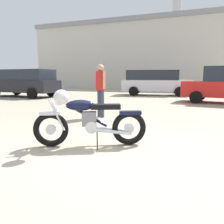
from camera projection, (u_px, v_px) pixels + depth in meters
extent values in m
plane|color=tan|center=(103.00, 151.00, 3.82)|extent=(80.00, 80.00, 0.00)
torus|color=black|center=(51.00, 129.00, 4.02)|extent=(0.63, 0.36, 0.64)
cylinder|color=silver|center=(51.00, 129.00, 4.02)|extent=(0.20, 0.15, 0.18)
torus|color=black|center=(129.00, 128.00, 4.12)|extent=(0.63, 0.36, 0.64)
cylinder|color=silver|center=(129.00, 128.00, 4.12)|extent=(0.20, 0.15, 0.18)
cube|color=silver|center=(50.00, 113.00, 3.97)|extent=(0.38, 0.26, 0.06)
cube|color=black|center=(130.00, 113.00, 4.08)|extent=(0.42, 0.28, 0.07)
cylinder|color=silver|center=(57.00, 115.00, 3.91)|extent=(0.28, 0.15, 0.58)
cylinder|color=silver|center=(58.00, 113.00, 4.06)|extent=(0.28, 0.15, 0.58)
sphere|color=silver|center=(59.00, 101.00, 3.95)|extent=(0.17, 0.17, 0.17)
cylinder|color=silver|center=(64.00, 97.00, 3.94)|extent=(0.27, 0.58, 0.03)
sphere|color=silver|center=(61.00, 97.00, 3.64)|extent=(0.25, 0.25, 0.25)
cylinder|color=black|center=(87.00, 115.00, 4.03)|extent=(0.72, 0.35, 0.47)
ellipsoid|color=black|center=(80.00, 105.00, 3.99)|extent=(0.56, 0.41, 0.20)
cube|color=black|center=(105.00, 107.00, 4.03)|extent=(0.57, 0.40, 0.09)
cube|color=slate|center=(89.00, 119.00, 4.04)|extent=(0.31, 0.27, 0.26)
cylinder|color=silver|center=(92.00, 127.00, 4.07)|extent=(0.28, 0.27, 0.22)
cylinder|color=silver|center=(112.00, 132.00, 4.01)|extent=(0.67, 0.33, 0.14)
cylinder|color=silver|center=(112.00, 129.00, 4.21)|extent=(0.67, 0.33, 0.14)
cylinder|color=black|center=(97.00, 140.00, 3.94)|extent=(0.11, 0.22, 0.33)
cylinder|color=#383D51|center=(102.00, 104.00, 6.92)|extent=(0.12, 0.12, 0.86)
cylinder|color=#383D51|center=(99.00, 103.00, 7.07)|extent=(0.12, 0.12, 0.86)
cylinder|color=red|center=(101.00, 81.00, 6.88)|extent=(0.30, 0.30, 0.58)
cylinder|color=tan|center=(104.00, 80.00, 6.73)|extent=(0.08, 0.08, 0.55)
cylinder|color=tan|center=(97.00, 80.00, 7.03)|extent=(0.08, 0.08, 0.55)
sphere|color=tan|center=(100.00, 68.00, 6.82)|extent=(0.22, 0.22, 0.22)
cylinder|color=black|center=(196.00, 97.00, 10.64)|extent=(0.62, 0.28, 0.60)
cylinder|color=black|center=(200.00, 95.00, 12.06)|extent=(0.62, 0.28, 0.60)
cylinder|color=black|center=(177.00, 90.00, 16.06)|extent=(0.66, 0.29, 0.64)
cylinder|color=black|center=(179.00, 92.00, 14.36)|extent=(0.66, 0.29, 0.64)
cylinder|color=black|center=(136.00, 90.00, 16.68)|extent=(0.66, 0.29, 0.64)
cylinder|color=black|center=(134.00, 91.00, 14.98)|extent=(0.66, 0.29, 0.64)
cube|color=silver|center=(156.00, 85.00, 15.46)|extent=(4.88, 2.32, 0.74)
cube|color=#232833|center=(152.00, 75.00, 15.41)|extent=(3.67, 2.02, 0.68)
cylinder|color=black|center=(17.00, 90.00, 15.71)|extent=(0.65, 0.25, 0.64)
cylinder|color=black|center=(32.00, 93.00, 12.97)|extent=(0.65, 0.25, 0.64)
cylinder|color=black|center=(51.00, 92.00, 14.57)|extent=(0.65, 0.25, 0.64)
cube|color=black|center=(23.00, 86.00, 14.28)|extent=(4.80, 2.05, 0.74)
cube|color=#232833|center=(26.00, 75.00, 14.06)|extent=(3.59, 1.81, 0.68)
cube|color=beige|center=(134.00, 60.00, 30.42)|extent=(21.76, 13.93, 7.11)
cube|color=gray|center=(135.00, 32.00, 29.83)|extent=(22.07, 14.23, 0.50)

